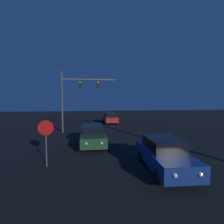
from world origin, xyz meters
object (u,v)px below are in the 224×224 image
Objects in this scene: car_mid at (93,135)px; car_far at (110,118)px; traffic_signal_mast at (76,92)px; stop_sign at (46,134)px; car_near at (164,154)px.

car_mid is 0.99× the size of car_far.
car_mid is 0.70× the size of traffic_signal_mast.
traffic_signal_mast is 2.66× the size of stop_sign.
stop_sign is (-5.77, -17.00, 0.94)m from car_far.
traffic_signal_mast reaches higher than car_far.
car_mid is 7.19m from traffic_signal_mast.
stop_sign is (-6.01, 1.34, 0.94)m from car_near.
traffic_signal_mast is at bearing -63.27° from car_near.
car_near is 1.88× the size of stop_sign.
car_far is 17.97m from stop_sign.
car_mid is at bearing 56.99° from stop_sign.
traffic_signal_mast is (-1.54, 6.01, 3.63)m from car_mid.
car_mid and car_far have the same top height.
car_near is 6.23m from stop_sign.
car_near is 0.71× the size of traffic_signal_mast.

